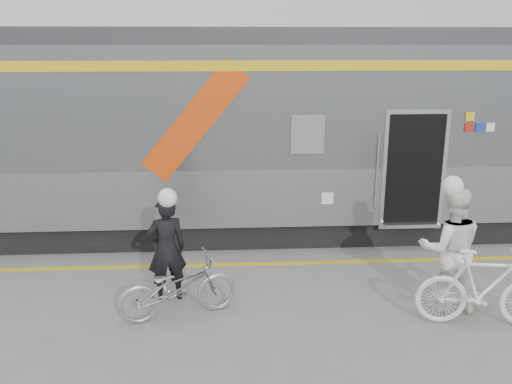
{
  "coord_description": "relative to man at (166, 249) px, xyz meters",
  "views": [
    {
      "loc": [
        -1.19,
        -6.84,
        3.87
      ],
      "look_at": [
        -0.68,
        1.6,
        1.5
      ],
      "focal_mm": 38.0,
      "sensor_mm": 36.0,
      "label": 1
    }
  ],
  "objects": [
    {
      "name": "helmet_man",
      "position": [
        0.0,
        0.0,
        0.96
      ],
      "size": [
        0.28,
        0.28,
        0.28
      ],
      "primitive_type": "sphere",
      "color": "white",
      "rests_on": "man"
    },
    {
      "name": "helmet_woman",
      "position": [
        4.17,
        -0.51,
        1.19
      ],
      "size": [
        0.3,
        0.3,
        0.3
      ],
      "primitive_type": "sphere",
      "color": "white",
      "rests_on": "woman"
    },
    {
      "name": "train",
      "position": [
        2.2,
        3.31,
        1.23
      ],
      "size": [
        24.0,
        3.17,
        4.1
      ],
      "color": "black",
      "rests_on": "ground"
    },
    {
      "name": "ground",
      "position": [
        2.09,
        -0.88,
        -0.82
      ],
      "size": [
        90.0,
        90.0,
        0.0
      ],
      "primitive_type": "plane",
      "color": "slate",
      "rests_on": "ground"
    },
    {
      "name": "woman",
      "position": [
        4.17,
        -0.51,
        0.11
      ],
      "size": [
        1.0,
        0.84,
        1.86
      ],
      "primitive_type": "imported",
      "rotation": [
        0.0,
        0.0,
        2.99
      ],
      "color": "white",
      "rests_on": "ground"
    },
    {
      "name": "man",
      "position": [
        0.0,
        0.0,
        0.0
      ],
      "size": [
        0.69,
        0.55,
        1.64
      ],
      "primitive_type": "imported",
      "rotation": [
        0.0,
        0.0,
        3.44
      ],
      "color": "black",
      "rests_on": "ground"
    },
    {
      "name": "bicycle_left",
      "position": [
        0.2,
        -0.55,
        -0.37
      ],
      "size": [
        1.82,
        1.09,
        0.9
      ],
      "primitive_type": "imported",
      "rotation": [
        0.0,
        0.0,
        1.87
      ],
      "color": "#9E9FA5",
      "rests_on": "ground"
    },
    {
      "name": "bicycle_right",
      "position": [
        4.47,
        -1.06,
        -0.26
      ],
      "size": [
        1.94,
        0.81,
        1.13
      ],
      "primitive_type": "imported",
      "rotation": [
        0.0,
        0.0,
        1.42
      ],
      "color": "white",
      "rests_on": "ground"
    },
    {
      "name": "safety_strip",
      "position": [
        2.09,
        1.27,
        -0.82
      ],
      "size": [
        24.0,
        0.12,
        0.01
      ],
      "primitive_type": "cube",
      "color": "gold",
      "rests_on": "ground"
    }
  ]
}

